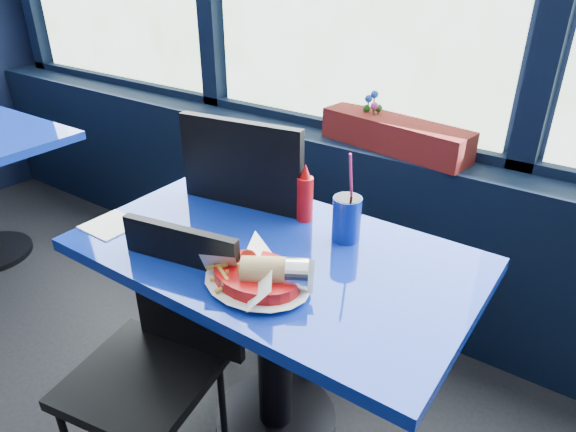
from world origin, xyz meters
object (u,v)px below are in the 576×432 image
at_px(planter_box, 395,135).
at_px(chair_near_back, 271,226).
at_px(near_table, 274,297).
at_px(ketchup_bottle, 305,196).
at_px(food_basket, 259,275).
at_px(flower_vase, 370,127).
at_px(chair_near_front, 160,347).
at_px(soda_cup, 347,218).

bearing_deg(planter_box, chair_near_back, -104.48).
bearing_deg(chair_near_back, near_table, 119.19).
relative_size(planter_box, ketchup_bottle, 3.21).
bearing_deg(food_basket, flower_vase, 96.25).
distance_m(chair_near_front, food_basket, 0.42).
xyz_separation_m(near_table, flower_vase, (-0.13, 0.88, 0.30)).
height_order(flower_vase, food_basket, flower_vase).
height_order(near_table, flower_vase, flower_vase).
bearing_deg(flower_vase, ketchup_bottle, -81.07).
xyz_separation_m(chair_near_front, planter_box, (0.19, 1.17, 0.37)).
xyz_separation_m(near_table, chair_near_back, (-0.24, 0.31, 0.04)).
xyz_separation_m(chair_near_front, chair_near_back, (-0.05, 0.63, 0.11)).
height_order(near_table, chair_near_back, chair_near_back).
bearing_deg(food_basket, ketchup_bottle, 100.37).
bearing_deg(chair_near_front, flower_vase, 76.37).
xyz_separation_m(food_basket, soda_cup, (0.07, 0.35, 0.04)).
xyz_separation_m(chair_near_front, food_basket, (0.28, 0.14, 0.29)).
bearing_deg(soda_cup, chair_near_back, 161.27).
distance_m(chair_near_front, ketchup_bottle, 0.65).
bearing_deg(flower_vase, planter_box, -10.87).
distance_m(near_table, soda_cup, 0.35).
bearing_deg(food_basket, chair_near_front, -158.16).
distance_m(planter_box, food_basket, 1.04).
relative_size(near_table, ketchup_bottle, 6.00).
xyz_separation_m(near_table, planter_box, (-0.01, 0.86, 0.30)).
bearing_deg(ketchup_bottle, chair_near_front, -107.93).
relative_size(near_table, chair_near_back, 1.14).
bearing_deg(chair_near_front, planter_box, 70.36).
relative_size(chair_near_front, ketchup_bottle, 4.32).
bearing_deg(chair_near_front, ketchup_bottle, 61.53).
relative_size(planter_box, soda_cup, 2.16).
height_order(chair_near_back, food_basket, chair_near_back).
distance_m(chair_near_back, ketchup_bottle, 0.33).
bearing_deg(soda_cup, ketchup_bottle, 169.46).
xyz_separation_m(chair_near_front, soda_cup, (0.34, 0.49, 0.33)).
distance_m(food_basket, soda_cup, 0.36).
bearing_deg(chair_near_front, food_basket, 16.40).
relative_size(food_basket, ketchup_bottle, 1.44).
xyz_separation_m(planter_box, flower_vase, (-0.12, 0.02, 0.00)).
distance_m(planter_box, ketchup_bottle, 0.65).
height_order(near_table, chair_near_front, chair_near_front).
height_order(planter_box, food_basket, planter_box).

